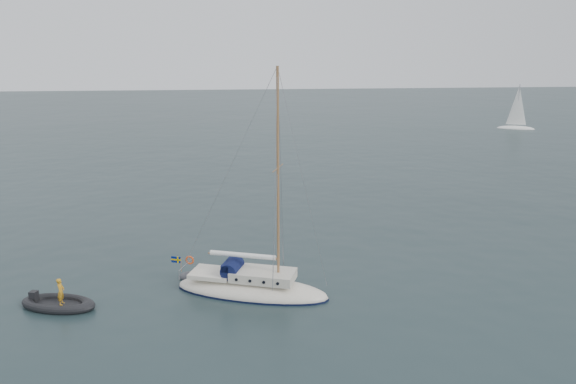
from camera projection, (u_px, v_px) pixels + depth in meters
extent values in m
plane|color=black|center=(275.00, 270.00, 32.57)|extent=(300.00, 300.00, 0.00)
ellipsoid|color=white|center=(252.00, 291.00, 29.50)|extent=(8.17, 2.54, 1.36)
cube|color=silver|center=(264.00, 274.00, 29.34)|extent=(3.27, 1.73, 0.50)
cube|color=white|center=(210.00, 279.00, 29.06)|extent=(2.18, 1.73, 0.23)
cylinder|color=#0D143C|center=(231.00, 271.00, 29.09)|extent=(0.87, 1.50, 0.87)
cube|color=#0D143C|center=(228.00, 267.00, 29.03)|extent=(0.41, 1.50, 0.36)
cylinder|color=#9B6740|center=(279.00, 176.00, 28.15)|extent=(0.14, 0.14, 10.90)
cylinder|color=#9B6740|center=(279.00, 166.00, 28.01)|extent=(0.05, 2.00, 0.05)
cylinder|color=#9B6740|center=(242.00, 257.00, 28.98)|extent=(3.81, 0.09, 0.09)
cylinder|color=white|center=(242.00, 256.00, 28.97)|extent=(3.55, 0.25, 0.25)
cylinder|color=gray|center=(181.00, 273.00, 28.81)|extent=(0.04, 2.00, 0.04)
torus|color=#DF4A19|center=(181.00, 269.00, 29.32)|extent=(0.49, 0.09, 0.49)
cylinder|color=#9B6740|center=(175.00, 275.00, 28.79)|extent=(0.03, 0.03, 0.82)
cube|color=#031661|center=(169.00, 270.00, 28.69)|extent=(0.54, 0.02, 0.35)
cube|color=#E1B800|center=(169.00, 270.00, 28.69)|extent=(0.56, 0.03, 0.08)
cube|color=#E1B800|center=(171.00, 270.00, 28.71)|extent=(0.08, 0.03, 0.36)
cylinder|color=black|center=(240.00, 268.00, 30.05)|extent=(0.16, 0.05, 0.16)
cylinder|color=black|center=(242.00, 281.00, 28.37)|extent=(0.16, 0.05, 0.16)
cylinder|color=black|center=(254.00, 268.00, 30.13)|extent=(0.16, 0.05, 0.16)
cylinder|color=black|center=(256.00, 281.00, 28.45)|extent=(0.16, 0.05, 0.16)
cylinder|color=black|center=(267.00, 267.00, 30.21)|extent=(0.16, 0.05, 0.16)
cylinder|color=black|center=(270.00, 280.00, 28.53)|extent=(0.16, 0.05, 0.16)
cylinder|color=black|center=(281.00, 267.00, 30.29)|extent=(0.16, 0.05, 0.16)
cylinder|color=black|center=(284.00, 279.00, 28.62)|extent=(0.16, 0.05, 0.16)
cube|color=#535358|center=(201.00, 278.00, 31.27)|extent=(1.52, 0.63, 0.09)
cube|color=black|center=(59.00, 305.00, 27.87)|extent=(2.42, 1.01, 0.12)
cube|color=black|center=(30.00, 300.00, 27.65)|extent=(0.35, 0.35, 0.61)
imported|color=orange|center=(61.00, 291.00, 27.71)|extent=(0.44, 0.57, 1.37)
ellipsoid|color=white|center=(516.00, 129.00, 89.96)|extent=(5.68, 1.89, 0.95)
cylinder|color=gray|center=(518.00, 105.00, 89.03)|extent=(0.09, 0.09, 6.63)
cone|color=white|center=(518.00, 105.00, 89.03)|extent=(3.03, 3.03, 6.15)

